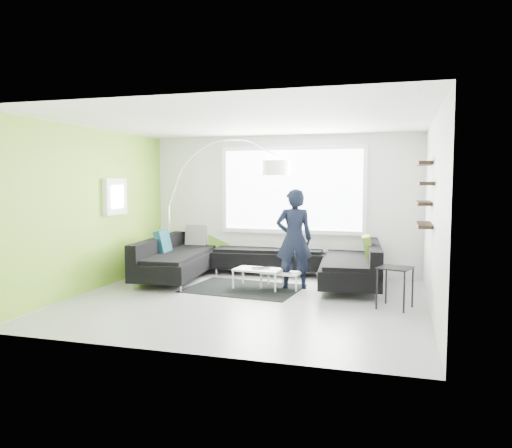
{
  "coord_description": "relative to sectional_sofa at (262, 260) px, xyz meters",
  "views": [
    {
      "loc": [
        2.3,
        -7.4,
        1.89
      ],
      "look_at": [
        -0.11,
        0.9,
        1.14
      ],
      "focal_mm": 35.0,
      "sensor_mm": 36.0,
      "label": 1
    }
  ],
  "objects": [
    {
      "name": "coffee_table",
      "position": [
        0.3,
        -0.58,
        -0.23
      ],
      "size": [
        1.12,
        0.72,
        0.35
      ],
      "primitive_type": "cube",
      "rotation": [
        0.0,
        0.0,
        -0.1
      ],
      "color": "white",
      "rests_on": "ground"
    },
    {
      "name": "person",
      "position": [
        0.7,
        -0.44,
        0.47
      ],
      "size": [
        0.87,
        0.78,
        1.75
      ],
      "primitive_type": "imported",
      "rotation": [
        0.0,
        0.0,
        3.44
      ],
      "color": "black",
      "rests_on": "ground"
    },
    {
      "name": "side_table",
      "position": [
        2.43,
        -1.4,
        -0.1
      ],
      "size": [
        0.57,
        0.57,
        0.62
      ],
      "primitive_type": "cube",
      "rotation": [
        0.0,
        0.0,
        -0.31
      ],
      "color": "black",
      "rests_on": "ground"
    },
    {
      "name": "ground",
      "position": [
        0.17,
        -1.55,
        -0.41
      ],
      "size": [
        5.5,
        5.5,
        0.0
      ],
      "primitive_type": "plane",
      "color": "gray",
      "rests_on": "ground"
    },
    {
      "name": "sectional_sofa",
      "position": [
        0.0,
        0.0,
        0.0
      ],
      "size": [
        4.5,
        3.02,
        0.92
      ],
      "rotation": [
        0.0,
        0.0,
        0.09
      ],
      "color": "black",
      "rests_on": "ground"
    },
    {
      "name": "arc_lamp",
      "position": [
        -2.14,
        0.46,
        0.96
      ],
      "size": [
        2.65,
        1.19,
        2.73
      ],
      "primitive_type": null,
      "rotation": [
        0.0,
        0.0,
        0.13
      ],
      "color": "silver",
      "rests_on": "ground"
    },
    {
      "name": "room_shell",
      "position": [
        0.21,
        -1.34,
        1.4
      ],
      "size": [
        5.54,
        5.04,
        2.82
      ],
      "color": "silver",
      "rests_on": "ground"
    },
    {
      "name": "rug",
      "position": [
        -0.13,
        -0.74,
        -0.4
      ],
      "size": [
        2.05,
        1.59,
        0.01
      ],
      "primitive_type": "cube",
      "rotation": [
        0.0,
        0.0,
        -0.1
      ],
      "color": "black",
      "rests_on": "ground"
    },
    {
      "name": "laptop",
      "position": [
        0.17,
        -0.68,
        -0.05
      ],
      "size": [
        0.47,
        0.43,
        0.03
      ],
      "primitive_type": "imported",
      "rotation": [
        0.0,
        0.0,
        0.38
      ],
      "color": "black",
      "rests_on": "coffee_table"
    }
  ]
}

